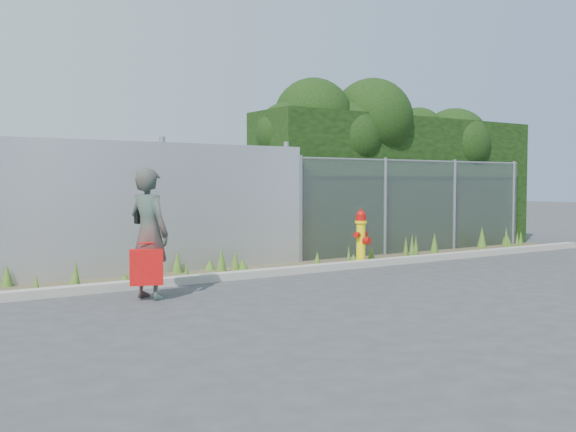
# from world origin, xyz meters

# --- Properties ---
(ground) EXTENTS (80.00, 80.00, 0.00)m
(ground) POSITION_xyz_m (0.00, 0.00, 0.00)
(ground) COLOR #39393B
(ground) RESTS_ON ground
(curb) EXTENTS (16.00, 0.22, 0.12)m
(curb) POSITION_xyz_m (0.00, 1.80, 0.06)
(curb) COLOR #A09A90
(curb) RESTS_ON ground
(weed_strip) EXTENTS (16.00, 1.25, 0.53)m
(weed_strip) POSITION_xyz_m (-0.10, 2.48, 0.11)
(weed_strip) COLOR #4D422C
(weed_strip) RESTS_ON ground
(corrugated_fence) EXTENTS (8.50, 0.21, 2.30)m
(corrugated_fence) POSITION_xyz_m (-3.25, 3.01, 1.10)
(corrugated_fence) COLOR #AAABB1
(corrugated_fence) RESTS_ON ground
(chainlink_fence) EXTENTS (6.50, 0.07, 2.05)m
(chainlink_fence) POSITION_xyz_m (4.25, 3.00, 1.03)
(chainlink_fence) COLOR gray
(chainlink_fence) RESTS_ON ground
(hedge) EXTENTS (7.39, 1.99, 3.84)m
(hedge) POSITION_xyz_m (4.30, 3.99, 2.02)
(hedge) COLOR black
(hedge) RESTS_ON ground
(fire_hydrant) EXTENTS (0.35, 0.31, 1.04)m
(fire_hydrant) POSITION_xyz_m (1.76, 2.06, 0.51)
(fire_hydrant) COLOR yellow
(fire_hydrant) RESTS_ON ground
(woman) EXTENTS (0.61, 0.74, 1.72)m
(woman) POSITION_xyz_m (-2.79, 0.95, 0.86)
(woman) COLOR #106554
(woman) RESTS_ON ground
(red_tote_bag) EXTENTS (0.42, 0.15, 0.55)m
(red_tote_bag) POSITION_xyz_m (-2.89, 0.80, 0.44)
(red_tote_bag) COLOR red
(black_shoulder_bag) EXTENTS (0.25, 0.10, 0.18)m
(black_shoulder_bag) POSITION_xyz_m (-2.77, 1.17, 1.07)
(black_shoulder_bag) COLOR black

